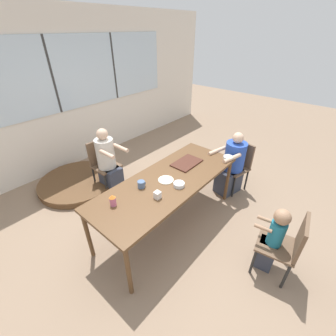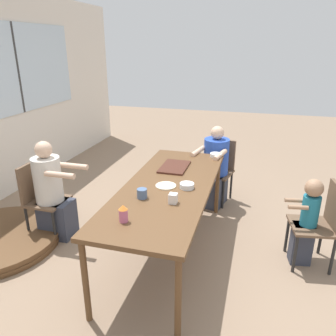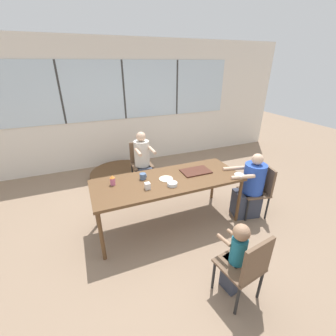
% 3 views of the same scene
% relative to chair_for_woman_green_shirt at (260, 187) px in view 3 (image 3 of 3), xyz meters
% --- Properties ---
extents(ground_plane, '(16.00, 16.00, 0.00)m').
position_rel_chair_for_woman_green_shirt_xyz_m(ground_plane, '(-1.46, 0.32, -0.50)').
color(ground_plane, '#8C725B').
extents(wall_back_with_windows, '(8.40, 0.08, 2.80)m').
position_rel_chair_for_woman_green_shirt_xyz_m(wall_back_with_windows, '(-1.46, 2.96, 0.93)').
color(wall_back_with_windows, silver).
rests_on(wall_back_with_windows, ground_plane).
extents(dining_table, '(2.16, 0.83, 0.78)m').
position_rel_chair_for_woman_green_shirt_xyz_m(dining_table, '(-1.46, 0.32, 0.22)').
color(dining_table, brown).
rests_on(dining_table, ground_plane).
extents(chair_for_woman_green_shirt, '(0.48, 0.48, 0.85)m').
position_rel_chair_for_woman_green_shirt_xyz_m(chair_for_woman_green_shirt, '(0.00, 0.00, 0.00)').
color(chair_for_woman_green_shirt, brown).
rests_on(chair_for_woman_green_shirt, ground_plane).
extents(chair_for_man_blue_shirt, '(0.40, 0.40, 0.85)m').
position_rel_chair_for_woman_green_shirt_xyz_m(chair_for_man_blue_shirt, '(-1.46, 1.81, 0.00)').
color(chair_for_man_blue_shirt, brown).
rests_on(chair_for_man_blue_shirt, ground_plane).
extents(chair_for_toddler, '(0.46, 0.46, 0.85)m').
position_rel_chair_for_woman_green_shirt_xyz_m(chair_for_toddler, '(-1.22, -1.15, 0.00)').
color(chair_for_toddler, brown).
rests_on(chair_for_toddler, ground_plane).
extents(person_woman_green_shirt, '(0.66, 0.45, 1.08)m').
position_rel_chair_for_woman_green_shirt_xyz_m(person_woman_green_shirt, '(-0.17, 0.04, -0.02)').
color(person_woman_green_shirt, '#333847').
rests_on(person_woman_green_shirt, ground_plane).
extents(person_man_blue_shirt, '(0.33, 0.57, 1.12)m').
position_rel_chair_for_woman_green_shirt_xyz_m(person_man_blue_shirt, '(-1.46, 1.65, 0.00)').
color(person_man_blue_shirt, '#333847').
rests_on(person_man_blue_shirt, ground_plane).
extents(person_toddler, '(0.21, 0.32, 0.90)m').
position_rel_chair_for_woman_green_shirt_xyz_m(person_toddler, '(-1.24, -1.01, -0.05)').
color(person_toddler, '#333847').
rests_on(person_toddler, ground_plane).
extents(food_tray_dark, '(0.44, 0.28, 0.02)m').
position_rel_chair_for_woman_green_shirt_xyz_m(food_tray_dark, '(-0.97, 0.38, 0.28)').
color(food_tray_dark, '#472319').
rests_on(food_tray_dark, dining_table).
extents(coffee_mug, '(0.10, 0.09, 0.09)m').
position_rel_chair_for_woman_green_shirt_xyz_m(coffee_mug, '(-1.79, 0.47, 0.32)').
color(coffee_mug, slate).
rests_on(coffee_mug, dining_table).
extents(sippy_cup, '(0.07, 0.07, 0.14)m').
position_rel_chair_for_woman_green_shirt_xyz_m(sippy_cup, '(-2.22, 0.46, 0.35)').
color(sippy_cup, '#CC668C').
rests_on(sippy_cup, dining_table).
extents(milk_carton_small, '(0.07, 0.07, 0.09)m').
position_rel_chair_for_woman_green_shirt_xyz_m(milk_carton_small, '(-1.81, 0.18, 0.32)').
color(milk_carton_small, silver).
rests_on(milk_carton_small, dining_table).
extents(bowl_white_shallow, '(0.14, 0.14, 0.05)m').
position_rel_chair_for_woman_green_shirt_xyz_m(bowl_white_shallow, '(-1.47, 0.13, 0.30)').
color(bowl_white_shallow, silver).
rests_on(bowl_white_shallow, dining_table).
extents(bowl_cereal, '(0.14, 0.14, 0.04)m').
position_rel_chair_for_woman_green_shirt_xyz_m(bowl_cereal, '(-0.46, -0.01, 0.30)').
color(bowl_cereal, silver).
rests_on(bowl_cereal, dining_table).
extents(plate_tortillas, '(0.20, 0.20, 0.01)m').
position_rel_chair_for_woman_green_shirt_xyz_m(plate_tortillas, '(-1.48, 0.33, 0.28)').
color(plate_tortillas, beige).
rests_on(plate_tortillas, dining_table).
extents(folded_table_stack, '(1.34, 1.34, 0.12)m').
position_rel_chair_for_woman_green_shirt_xyz_m(folded_table_stack, '(-1.81, 2.17, -0.44)').
color(folded_table_stack, brown).
rests_on(folded_table_stack, ground_plane).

